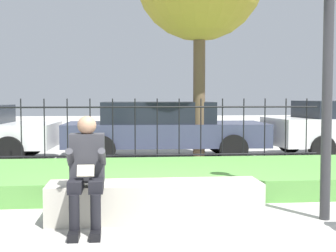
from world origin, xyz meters
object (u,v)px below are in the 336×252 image
stone_bench (155,203)px  street_lamp (329,32)px  person_seated_reader (87,168)px  car_parked_center (163,128)px

stone_bench → street_lamp: bearing=-5.1°
street_lamp → person_seated_reader: bearing=-177.1°
car_parked_center → person_seated_reader: bearing=-101.3°
person_seated_reader → car_parked_center: 5.99m
stone_bench → person_seated_reader: bearing=-157.5°
person_seated_reader → street_lamp: bearing=2.9°
person_seated_reader → car_parked_center: car_parked_center is taller
car_parked_center → street_lamp: size_ratio=1.33×
person_seated_reader → street_lamp: size_ratio=0.35×
stone_bench → street_lamp: street_lamp is taller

